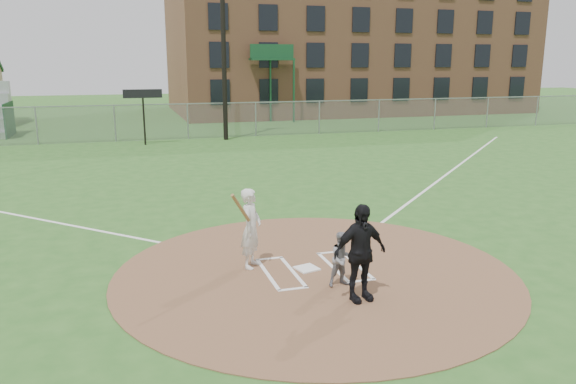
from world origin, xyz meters
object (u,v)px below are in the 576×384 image
object	(u,v)px
umpire	(360,253)
home_plate	(307,268)
batter_at_plate	(251,228)
catcher	(342,259)

from	to	relation	value
umpire	home_plate	bearing A→B (deg)	95.20
umpire	batter_at_plate	bearing A→B (deg)	115.72
catcher	batter_at_plate	bearing A→B (deg)	130.03
catcher	home_plate	bearing A→B (deg)	105.90
batter_at_plate	catcher	bearing A→B (deg)	-46.29
catcher	batter_at_plate	xyz separation A→B (m)	(-1.47, 1.54, 0.32)
home_plate	umpire	bearing A→B (deg)	-76.47
home_plate	umpire	xyz separation A→B (m)	(0.42, -1.76, 0.90)
umpire	batter_at_plate	xyz separation A→B (m)	(-1.52, 2.25, -0.05)
catcher	umpire	size ratio (longest dim) A/B	0.60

